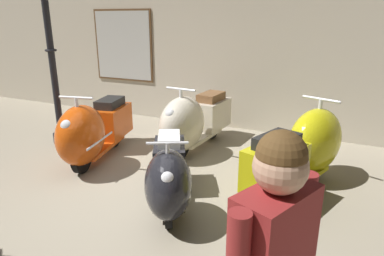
{
  "coord_description": "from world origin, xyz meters",
  "views": [
    {
      "loc": [
        2.17,
        -3.08,
        2.11
      ],
      "look_at": [
        0.22,
        1.17,
        0.6
      ],
      "focal_mm": 31.83,
      "sensor_mm": 36.0,
      "label": 1
    }
  ],
  "objects_px": {
    "scooter_2": "(169,176)",
    "lamppost": "(51,54)",
    "scooter_3": "(304,149)",
    "scooter_0": "(92,131)",
    "scooter_1": "(192,122)"
  },
  "relations": [
    {
      "from": "scooter_0",
      "to": "scooter_3",
      "type": "bearing_deg",
      "value": 87.73
    },
    {
      "from": "scooter_2",
      "to": "lamppost",
      "type": "distance_m",
      "value": 3.26
    },
    {
      "from": "scooter_3",
      "to": "scooter_2",
      "type": "bearing_deg",
      "value": 154.57
    },
    {
      "from": "scooter_2",
      "to": "lamppost",
      "type": "xyz_separation_m",
      "value": [
        -2.82,
        1.2,
        1.12
      ]
    },
    {
      "from": "scooter_1",
      "to": "scooter_2",
      "type": "relative_size",
      "value": 1.19
    },
    {
      "from": "scooter_1",
      "to": "scooter_3",
      "type": "bearing_deg",
      "value": 79.2
    },
    {
      "from": "scooter_0",
      "to": "scooter_2",
      "type": "xyz_separation_m",
      "value": [
        1.7,
        -0.73,
        -0.07
      ]
    },
    {
      "from": "scooter_0",
      "to": "scooter_3",
      "type": "height_order",
      "value": "scooter_3"
    },
    {
      "from": "scooter_2",
      "to": "lamppost",
      "type": "bearing_deg",
      "value": -140.45
    },
    {
      "from": "scooter_2",
      "to": "scooter_3",
      "type": "bearing_deg",
      "value": 107.13
    },
    {
      "from": "scooter_0",
      "to": "scooter_2",
      "type": "distance_m",
      "value": 1.85
    },
    {
      "from": "scooter_1",
      "to": "lamppost",
      "type": "xyz_separation_m",
      "value": [
        -2.28,
        -0.6,
        1.04
      ]
    },
    {
      "from": "scooter_2",
      "to": "scooter_3",
      "type": "xyz_separation_m",
      "value": [
        1.28,
        1.26,
        0.09
      ]
    },
    {
      "from": "scooter_3",
      "to": "lamppost",
      "type": "relative_size",
      "value": 0.64
    },
    {
      "from": "scooter_1",
      "to": "lamppost",
      "type": "bearing_deg",
      "value": -69.94
    }
  ]
}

